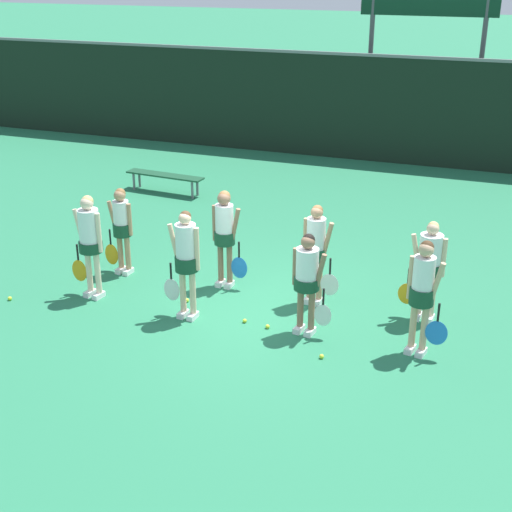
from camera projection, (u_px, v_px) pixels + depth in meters
ground_plane at (255, 308)px, 11.82m from camera, size 140.00×140.00×0.00m
fence_windscreen at (379, 109)px, 19.74m from camera, size 60.00×0.08×2.97m
bench_courtside at (165, 177)px, 17.46m from camera, size 2.05×0.51×0.47m
player_0 at (90, 237)px, 11.82m from camera, size 0.68×0.40×1.80m
player_1 at (186, 256)px, 11.12m from camera, size 0.65×0.37×1.81m
player_2 at (307, 276)px, 10.68m from camera, size 0.66×0.39×1.63m
player_3 at (423, 289)px, 10.08m from camera, size 0.64×0.35×1.76m
player_4 at (122, 225)px, 12.79m from camera, size 0.61×0.33×1.61m
player_5 at (225, 231)px, 12.22m from camera, size 0.65×0.36×1.75m
player_6 at (316, 247)px, 11.62m from camera, size 0.65×0.36×1.72m
player_7 at (429, 263)px, 11.08m from camera, size 0.69×0.41×1.66m
tennis_ball_0 at (268, 326)px, 11.15m from camera, size 0.07×0.07×0.07m
tennis_ball_1 at (245, 321)px, 11.33m from camera, size 0.07×0.07×0.07m
tennis_ball_2 at (10, 298)px, 12.07m from camera, size 0.07×0.07×0.07m
tennis_ball_3 at (322, 356)px, 10.32m from camera, size 0.07×0.07×0.07m
tennis_ball_4 at (187, 300)px, 12.01m from camera, size 0.07×0.07×0.07m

